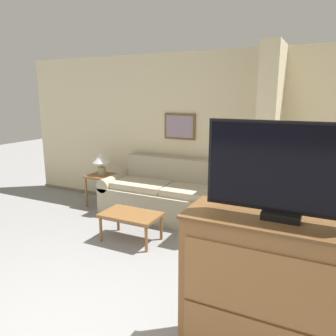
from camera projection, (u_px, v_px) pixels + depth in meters
name	position (u px, v px, depth m)	size (l,w,h in m)	color
wall_back	(214.00, 136.00, 5.23)	(7.47, 0.16, 2.60)	beige
wall_partition_pillar	(268.00, 142.00, 4.47)	(0.24, 0.70, 2.60)	beige
couch	(169.00, 197.00, 5.27)	(2.20, 0.84, 0.92)	tan
coffee_table	(131.00, 217.00, 4.38)	(0.78, 0.49, 0.38)	brown
side_table	(102.00, 180.00, 5.78)	(0.46, 0.46, 0.56)	brown
table_lamp	(101.00, 159.00, 5.70)	(0.30, 0.30, 0.40)	tan
tv_dresser	(275.00, 298.00, 2.23)	(1.26, 0.50, 1.15)	brown
tv	(285.00, 171.00, 2.04)	(0.99, 0.16, 0.63)	black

